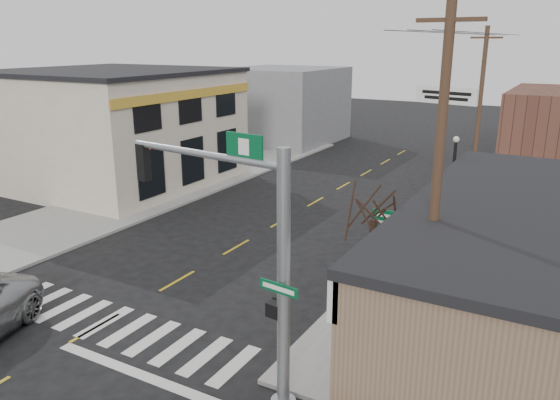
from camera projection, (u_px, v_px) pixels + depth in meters
The scene contains 18 objects.
ground at pixel (96, 328), 17.21m from camera, with size 140.00×140.00×0.00m, color black.
sidewalk_right at pixel (471, 246), 23.85m from camera, with size 6.00×38.00×0.13m, color gray.
sidewalk_left at pixel (157, 192), 32.29m from camera, with size 6.00×38.00×0.13m, color gray.
center_line at pixel (236, 247), 23.90m from camera, with size 0.12×56.00×0.01m, color gold.
crosswalk at pixel (105, 322), 17.54m from camera, with size 11.00×2.20×0.01m, color silver.
left_building at pixel (115, 129), 34.06m from camera, with size 12.00×12.00×6.80m, color beige.
bldg_distant_left at pixel (282, 105), 48.24m from camera, with size 9.00×10.00×6.40m, color gray.
traffic_signal_pole at pixel (253, 253), 12.41m from camera, with size 5.24×0.39×6.64m.
guide_sign at pixel (391, 230), 20.41m from camera, with size 1.54×0.13×2.70m.
fire_hydrant at pixel (368, 270), 20.19m from camera, with size 0.24×0.24×0.75m.
ped_crossing_sign at pixel (437, 225), 20.90m from camera, with size 0.99×0.07×2.55m.
lamp_post at pixel (453, 186), 22.28m from camera, with size 0.64×0.50×4.91m.
dance_center_sign at pixel (445, 114), 26.88m from camera, with size 3.16×0.20×6.72m.
bare_tree at pixel (375, 199), 15.99m from camera, with size 2.61×2.61×5.21m.
shrub_front at pixel (395, 319), 16.40m from camera, with size 1.41×1.41×1.06m, color #183D1B.
shrub_back at pixel (442, 299), 17.88m from camera, with size 1.12×1.12×0.84m, color black.
utility_pole_near at pixel (436, 187), 13.97m from camera, with size 1.68×0.25×9.68m.
utility_pole_far at pixel (479, 113), 29.58m from camera, with size 1.62×0.24×9.32m.
Camera 1 is at (12.60, -10.56, 8.73)m, focal length 35.00 mm.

